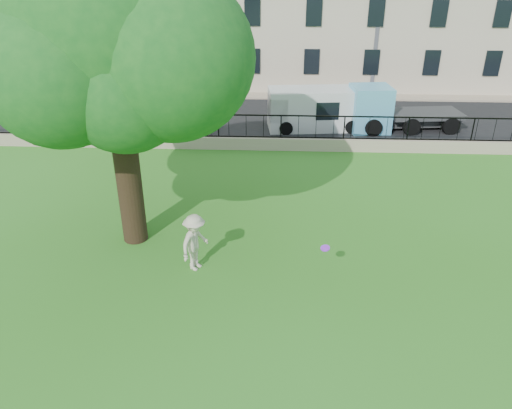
# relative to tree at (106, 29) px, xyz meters

# --- Properties ---
(ground) EXTENTS (120.00, 120.00, 0.00)m
(ground) POSITION_rel_tree_xyz_m (4.92, -3.34, -6.69)
(ground) COLOR #2D6E1A
(ground) RESTS_ON ground
(retaining_wall) EXTENTS (50.00, 0.40, 0.60)m
(retaining_wall) POSITION_rel_tree_xyz_m (4.92, 8.66, -6.39)
(retaining_wall) COLOR gray
(retaining_wall) RESTS_ON ground
(iron_railing) EXTENTS (50.00, 0.05, 1.13)m
(iron_railing) POSITION_rel_tree_xyz_m (4.92, 8.66, -5.54)
(iron_railing) COLOR black
(iron_railing) RESTS_ON retaining_wall
(street) EXTENTS (60.00, 9.00, 0.01)m
(street) POSITION_rel_tree_xyz_m (4.92, 13.36, -6.69)
(street) COLOR black
(street) RESTS_ON ground
(sidewalk) EXTENTS (60.00, 1.40, 0.12)m
(sidewalk) POSITION_rel_tree_xyz_m (4.92, 18.56, -6.63)
(sidewalk) COLOR gray
(sidewalk) RESTS_ON ground
(tree) EXTENTS (8.11, 6.31, 10.07)m
(tree) POSITION_rel_tree_xyz_m (0.00, 0.00, 0.00)
(tree) COLOR black
(tree) RESTS_ON ground
(man) EXTENTS (1.12, 1.34, 1.81)m
(man) POSITION_rel_tree_xyz_m (2.42, -1.70, -5.79)
(man) COLOR beige
(man) RESTS_ON ground
(frisbee) EXTENTS (0.29, 0.30, 0.12)m
(frisbee) POSITION_rel_tree_xyz_m (6.22, -2.05, -5.65)
(frisbee) COLOR #9428E4
(red_sedan) EXTENTS (4.04, 1.77, 1.29)m
(red_sedan) POSITION_rel_tree_xyz_m (-1.32, 11.44, -6.05)
(red_sedan) COLOR maroon
(red_sedan) RESTS_ON street
(white_van) EXTENTS (5.31, 2.55, 2.15)m
(white_van) POSITION_rel_tree_xyz_m (6.82, 12.06, -5.62)
(white_van) COLOR silver
(white_van) RESTS_ON street
(blue_truck) EXTENTS (5.83, 2.65, 2.36)m
(blue_truck) POSITION_rel_tree_xyz_m (11.42, 12.06, -5.51)
(blue_truck) COLOR #61B9E5
(blue_truck) RESTS_ON street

